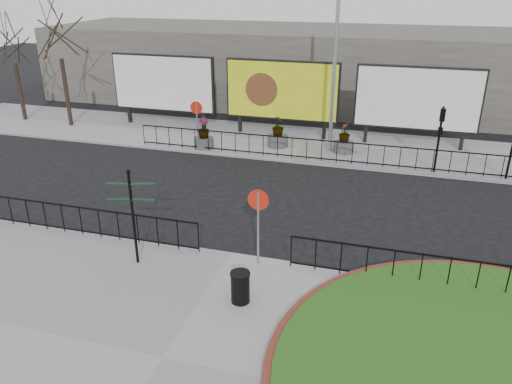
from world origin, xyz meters
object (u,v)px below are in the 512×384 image
at_px(planter_a, 204,137).
at_px(planter_b, 278,135).
at_px(lamp_post, 335,56).
at_px(planter_c, 344,142).
at_px(fingerpost_sign, 132,208).
at_px(billboard_mid, 282,91).
at_px(litter_bin, 240,287).

xyz_separation_m(planter_a, planter_b, (3.61, 1.27, -0.00)).
bearing_deg(lamp_post, planter_c, -0.00).
relative_size(fingerpost_sign, planter_a, 1.97).
height_order(lamp_post, planter_c, lamp_post).
bearing_deg(billboard_mid, planter_a, -135.60).
relative_size(billboard_mid, litter_bin, 6.84).
distance_m(litter_bin, planter_c, 13.46).
height_order(lamp_post, planter_b, lamp_post).
bearing_deg(planter_b, billboard_mid, 98.65).
xyz_separation_m(lamp_post, litter_bin, (-0.43, -13.41, -4.25)).
relative_size(litter_bin, planter_a, 0.58).
height_order(lamp_post, fingerpost_sign, lamp_post).
distance_m(billboard_mid, fingerpost_sign, 14.39).
bearing_deg(planter_c, fingerpost_sign, -111.25).
xyz_separation_m(fingerpost_sign, litter_bin, (3.68, -1.04, -1.40)).
distance_m(fingerpost_sign, planter_a, 11.39).
relative_size(litter_bin, planter_b, 0.56).
relative_size(planter_a, planter_c, 1.04).
distance_m(planter_a, planter_b, 3.83).
height_order(fingerpost_sign, planter_b, fingerpost_sign).
xyz_separation_m(billboard_mid, fingerpost_sign, (-1.11, -14.34, -0.62)).
bearing_deg(fingerpost_sign, planter_c, 58.07).
xyz_separation_m(lamp_post, planter_a, (-6.32, -1.27, -4.12)).
xyz_separation_m(fingerpost_sign, planter_c, (4.81, 12.37, -1.33)).
bearing_deg(litter_bin, fingerpost_sign, 164.16).
distance_m(fingerpost_sign, planter_c, 13.34).
height_order(litter_bin, planter_a, planter_a).
bearing_deg(planter_c, lamp_post, 180.00).
xyz_separation_m(fingerpost_sign, planter_a, (-2.20, 11.10, -1.28)).
height_order(billboard_mid, litter_bin, billboard_mid).
bearing_deg(lamp_post, planter_b, -180.00).
xyz_separation_m(planter_b, planter_c, (3.40, 0.00, -0.05)).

